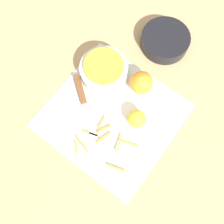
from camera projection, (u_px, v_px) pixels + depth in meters
The scene contains 8 objects.
ground_plane at pixel (112, 116), 0.83m from camera, with size 4.00×4.00×0.00m, color tan.
cutting_board at pixel (112, 115), 0.83m from camera, with size 0.39×0.38×0.01m.
bowl_speckled at pixel (104, 70), 0.84m from camera, with size 0.15×0.15×0.07m.
bowl_dark at pixel (165, 41), 0.90m from camera, with size 0.17×0.17×0.05m.
knife at pixel (82, 96), 0.84m from camera, with size 0.19×0.15×0.02m.
orange_left at pixel (141, 83), 0.82m from camera, with size 0.07×0.07×0.07m.
lemon at pixel (137, 119), 0.79m from camera, with size 0.06×0.06×0.06m.
peel_pile at pixel (104, 141), 0.80m from camera, with size 0.18×0.15×0.01m.
Camera 1 is at (0.15, -0.20, 0.79)m, focal length 42.00 mm.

